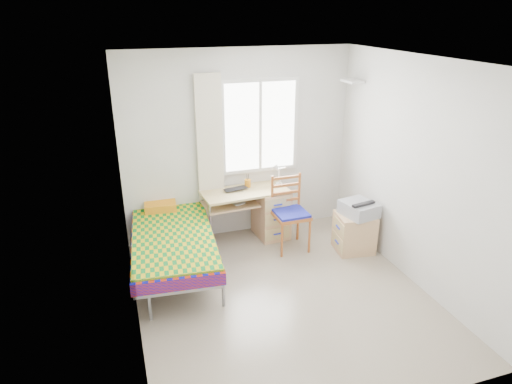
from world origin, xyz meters
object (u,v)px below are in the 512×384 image
(desk, at_px, (266,210))
(chair, at_px, (290,209))
(bed, at_px, (172,236))
(cabinet, at_px, (354,232))
(printer, at_px, (359,208))

(desk, height_order, chair, chair)
(desk, bearing_deg, bed, -166.98)
(cabinet, bearing_deg, printer, -32.90)
(desk, bearing_deg, cabinet, -42.24)
(cabinet, bearing_deg, desk, 149.36)
(chair, height_order, printer, chair)
(chair, distance_m, cabinet, 0.92)
(desk, distance_m, cabinet, 1.25)
(chair, bearing_deg, cabinet, -26.59)
(bed, relative_size, printer, 4.26)
(bed, height_order, cabinet, bed)
(bed, distance_m, cabinet, 2.40)
(chair, bearing_deg, printer, -27.16)
(bed, distance_m, desk, 1.46)
(desk, distance_m, printer, 1.30)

